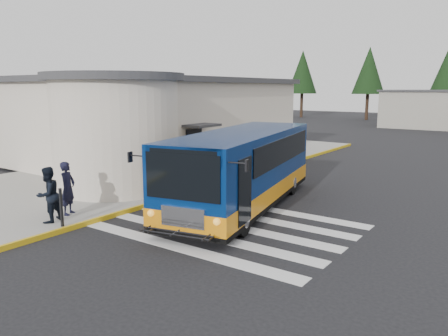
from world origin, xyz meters
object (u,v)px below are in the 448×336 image
Objects in this scene: bollard at (61,207)px; pedestrian_a at (68,188)px; pedestrian_b at (48,195)px; transit_bus at (243,171)px.

pedestrian_a is at bearing 135.97° from bollard.
transit_bus is at bearing 132.34° from pedestrian_b.
pedestrian_b is at bearing 169.78° from pedestrian_a.
pedestrian_a reaches higher than bollard.
transit_bus reaches higher than pedestrian_b.
bollard is at bearing 73.07° from pedestrian_b.
pedestrian_a is 1.49× the size of bollard.
bollard is at bearing -130.50° from transit_bus.
transit_bus is 8.51× the size of bollard.
bollard is (0.97, -0.94, -0.30)m from pedestrian_a.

